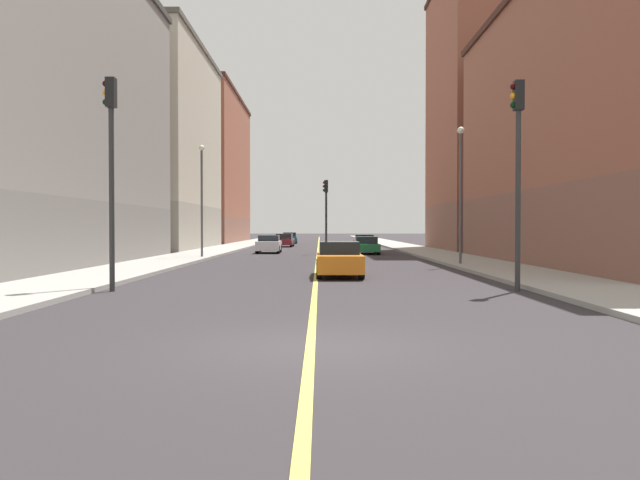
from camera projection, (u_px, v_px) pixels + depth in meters
The scene contains 20 objects.
ground_plane at pixel (307, 347), 10.62m from camera, with size 400.00×400.00×0.00m, color #2E2A2D.
sidewalk_left at pixel (407, 248), 59.65m from camera, with size 3.66×168.00×0.15m, color #9E9B93.
sidewalk_right at pixel (224, 248), 59.57m from camera, with size 3.66×168.00×0.15m, color #9E9B93.
lane_center_stripe at pixel (315, 249), 59.61m from camera, with size 0.16×154.00×0.01m, color #E5D14C.
building_left_near at pixel (601, 125), 32.89m from camera, with size 9.03×25.77×14.37m.
building_left_mid at pixel (488, 114), 54.77m from camera, with size 9.03×14.65×23.10m.
building_right_corner at pixel (22, 102), 32.43m from camera, with size 9.03×25.10×16.46m.
building_right_midblock at pixel (152, 148), 57.73m from camera, with size 9.03×20.89×18.10m.
building_right_distant at pixel (202, 169), 83.27m from camera, with size 9.03×26.25×18.91m.
traffic_light_left_near at pixel (514, 156), 19.74m from camera, with size 0.40×0.32×6.43m.
traffic_light_right_near at pixel (108, 155), 19.68m from camera, with size 0.40×0.32×6.52m.
traffic_light_median_far at pixel (323, 206), 47.64m from camera, with size 0.40×0.32×5.45m.
street_lamp_left_near at pixel (457, 180), 32.41m from camera, with size 0.36×0.36×6.85m.
street_lamp_right_near at pixel (199, 189), 40.18m from camera, with size 0.36×0.36×6.94m.
car_blue at pixel (361, 243), 55.03m from camera, with size 1.78×3.98×1.35m.
car_white at pixel (266, 244), 49.66m from camera, with size 1.86×4.32×1.37m.
car_teal at pixel (287, 238), 79.89m from camera, with size 1.93×4.40×1.35m.
car_maroon at pixel (281, 240), 65.69m from camera, with size 1.94×4.50×1.34m.
car_orange at pixel (336, 260), 25.78m from camera, with size 1.83×4.33×1.40m.
car_green at pixel (363, 245), 47.89m from camera, with size 1.90×4.47×1.29m.
Camera 1 is at (0.16, -10.58, 1.96)m, focal length 36.33 mm.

